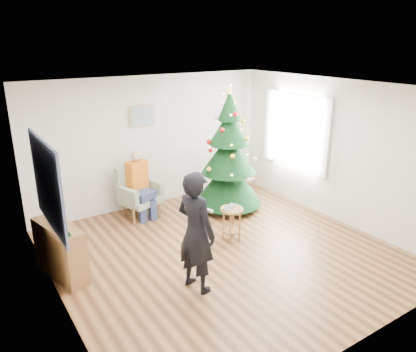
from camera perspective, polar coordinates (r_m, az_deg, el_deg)
floor at (r=6.63m, az=2.15°, el=-10.62°), size 5.00×5.00×0.00m
ceiling at (r=5.81m, az=2.47°, el=12.33°), size 5.00×5.00×0.00m
wall_back at (r=8.18m, az=-7.92°, el=4.79°), size 5.00×0.00×5.00m
wall_front at (r=4.46m, az=21.42°, el=-8.54°), size 5.00×0.00×5.00m
wall_left at (r=5.16m, az=-21.08°, el=-4.77°), size 0.00×5.00×5.00m
wall_right at (r=7.76m, az=17.56°, el=3.32°), size 0.00×5.00×5.00m
window_panel at (r=8.34m, az=12.30°, el=6.22°), size 0.04×1.30×1.40m
curtains at (r=8.32m, az=12.15°, el=6.20°), size 0.05×1.75×1.50m
christmas_tree at (r=7.89m, az=2.94°, el=2.88°), size 1.34×1.34×2.43m
stool at (r=6.86m, az=3.34°, el=-6.75°), size 0.39×0.39×0.58m
laptop at (r=6.74m, az=3.39°, el=-4.47°), size 0.37×0.31×0.03m
armchair at (r=7.88m, az=-9.68°, el=-3.06°), size 0.84×0.81×0.98m
seated_person at (r=7.74m, az=-9.53°, el=-1.11°), size 0.48×0.63×1.28m
standing_man at (r=5.37m, az=-1.70°, el=-7.90°), size 0.55×0.69×1.68m
game_controller at (r=5.32m, az=0.09°, el=-4.86°), size 0.07×0.13×0.04m
console at (r=6.19m, az=-20.05°, el=-9.87°), size 0.54×1.04×0.80m
garland at (r=6.01m, az=-20.50°, el=-6.34°), size 0.14×0.90×0.14m
tapestry at (r=5.35m, az=-21.70°, el=-1.12°), size 0.03×1.50×1.15m
framed_picture at (r=7.95m, az=-9.29°, el=8.38°), size 0.52×0.05×0.42m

